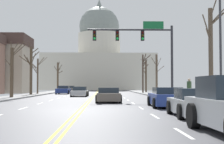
{
  "coord_description": "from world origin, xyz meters",
  "views": [
    {
      "loc": [
        1.23,
        -17.9,
        1.36
      ],
      "look_at": [
        2.45,
        27.91,
        3.2
      ],
      "focal_mm": 53.06,
      "sensor_mm": 36.0,
      "label": 1
    }
  ],
  "objects_px": {
    "street_lamp_right": "(216,22)",
    "sedan_near_01": "(166,98)",
    "sedan_near_00": "(109,95)",
    "sedan_oncoming_00": "(80,92)",
    "pedestrian_00": "(189,89)",
    "signal_gantry": "(142,43)",
    "sedan_near_02": "(195,104)",
    "sedan_oncoming_01": "(63,90)",
    "sedan_oncoming_02": "(70,89)"
  },
  "relations": [
    {
      "from": "street_lamp_right",
      "to": "sedan_near_01",
      "type": "bearing_deg",
      "value": 155.25
    },
    {
      "from": "sedan_near_00",
      "to": "sedan_near_01",
      "type": "xyz_separation_m",
      "value": [
        3.52,
        -5.88,
        0.03
      ]
    },
    {
      "from": "sedan_oncoming_00",
      "to": "sedan_near_00",
      "type": "bearing_deg",
      "value": -76.66
    },
    {
      "from": "sedan_near_01",
      "to": "pedestrian_00",
      "type": "bearing_deg",
      "value": 57.65
    },
    {
      "from": "signal_gantry",
      "to": "street_lamp_right",
      "type": "bearing_deg",
      "value": -74.05
    },
    {
      "from": "sedan_near_02",
      "to": "sedan_oncoming_01",
      "type": "height_order",
      "value": "sedan_oncoming_01"
    },
    {
      "from": "signal_gantry",
      "to": "sedan_oncoming_01",
      "type": "xyz_separation_m",
      "value": [
        -9.81,
        21.64,
        -4.71
      ]
    },
    {
      "from": "sedan_near_00",
      "to": "pedestrian_00",
      "type": "xyz_separation_m",
      "value": [
        6.01,
        -1.96,
        0.55
      ]
    },
    {
      "from": "sedan_oncoming_01",
      "to": "sedan_oncoming_02",
      "type": "height_order",
      "value": "sedan_oncoming_01"
    },
    {
      "from": "sedan_near_00",
      "to": "sedan_near_02",
      "type": "distance_m",
      "value": 12.75
    },
    {
      "from": "sedan_near_02",
      "to": "sedan_oncoming_02",
      "type": "height_order",
      "value": "sedan_oncoming_02"
    },
    {
      "from": "sedan_near_02",
      "to": "signal_gantry",
      "type": "bearing_deg",
      "value": 91.46
    },
    {
      "from": "sedan_oncoming_00",
      "to": "sedan_near_02",
      "type": "bearing_deg",
      "value": -75.26
    },
    {
      "from": "street_lamp_right",
      "to": "pedestrian_00",
      "type": "xyz_separation_m",
      "value": [
        -0.3,
        5.21,
        -4.0
      ]
    },
    {
      "from": "sedan_near_00",
      "to": "sedan_near_02",
      "type": "bearing_deg",
      "value": -73.69
    },
    {
      "from": "sedan_oncoming_02",
      "to": "street_lamp_right",
      "type": "bearing_deg",
      "value": -73.53
    },
    {
      "from": "sedan_near_01",
      "to": "sedan_oncoming_01",
      "type": "distance_m",
      "value": 32.93
    },
    {
      "from": "sedan_near_00",
      "to": "pedestrian_00",
      "type": "bearing_deg",
      "value": -18.03
    },
    {
      "from": "sedan_near_02",
      "to": "pedestrian_00",
      "type": "bearing_deg",
      "value": 76.72
    },
    {
      "from": "signal_gantry",
      "to": "sedan_oncoming_02",
      "type": "relative_size",
      "value": 1.85
    },
    {
      "from": "street_lamp_right",
      "to": "sedan_near_02",
      "type": "distance_m",
      "value": 7.33
    },
    {
      "from": "street_lamp_right",
      "to": "sedan_oncoming_01",
      "type": "distance_m",
      "value": 35.38
    },
    {
      "from": "pedestrian_00",
      "to": "sedan_oncoming_02",
      "type": "bearing_deg",
      "value": 108.12
    },
    {
      "from": "sedan_near_01",
      "to": "pedestrian_00",
      "type": "xyz_separation_m",
      "value": [
        2.49,
        3.93,
        0.52
      ]
    },
    {
      "from": "sedan_oncoming_02",
      "to": "pedestrian_00",
      "type": "relative_size",
      "value": 2.47
    },
    {
      "from": "sedan_oncoming_00",
      "to": "sedan_oncoming_02",
      "type": "xyz_separation_m",
      "value": [
        -3.56,
        23.47,
        0.03
      ]
    },
    {
      "from": "sedan_near_00",
      "to": "signal_gantry",
      "type": "bearing_deg",
      "value": 50.14
    },
    {
      "from": "street_lamp_right",
      "to": "signal_gantry",
      "type": "bearing_deg",
      "value": 105.95
    },
    {
      "from": "sedan_oncoming_00",
      "to": "sedan_oncoming_02",
      "type": "distance_m",
      "value": 23.74
    },
    {
      "from": "sedan_near_00",
      "to": "sedan_oncoming_01",
      "type": "relative_size",
      "value": 0.97
    },
    {
      "from": "signal_gantry",
      "to": "sedan_near_02",
      "type": "xyz_separation_m",
      "value": [
        0.41,
        -16.04,
        -4.74
      ]
    },
    {
      "from": "sedan_oncoming_02",
      "to": "sedan_oncoming_01",
      "type": "bearing_deg",
      "value": -89.09
    },
    {
      "from": "pedestrian_00",
      "to": "sedan_near_00",
      "type": "bearing_deg",
      "value": 161.97
    },
    {
      "from": "sedan_near_02",
      "to": "sedan_oncoming_01",
      "type": "bearing_deg",
      "value": 105.18
    },
    {
      "from": "sedan_near_02",
      "to": "sedan_oncoming_01",
      "type": "xyz_separation_m",
      "value": [
        -10.22,
        37.68,
        0.03
      ]
    },
    {
      "from": "signal_gantry",
      "to": "street_lamp_right",
      "type": "height_order",
      "value": "street_lamp_right"
    },
    {
      "from": "street_lamp_right",
      "to": "sedan_near_01",
      "type": "relative_size",
      "value": 1.8
    },
    {
      "from": "sedan_near_00",
      "to": "sedan_oncoming_02",
      "type": "distance_m",
      "value": 37.9
    },
    {
      "from": "street_lamp_right",
      "to": "sedan_near_02",
      "type": "xyz_separation_m",
      "value": [
        -2.73,
        -5.07,
        -4.54
      ]
    },
    {
      "from": "sedan_oncoming_00",
      "to": "sedan_oncoming_01",
      "type": "distance_m",
      "value": 12.11
    },
    {
      "from": "sedan_near_01",
      "to": "sedan_oncoming_02",
      "type": "relative_size",
      "value": 1.11
    },
    {
      "from": "sedan_near_00",
      "to": "sedan_near_01",
      "type": "relative_size",
      "value": 0.95
    },
    {
      "from": "sedan_oncoming_01",
      "to": "sedan_oncoming_02",
      "type": "xyz_separation_m",
      "value": [
        -0.19,
        11.84,
        -0.02
      ]
    },
    {
      "from": "sedan_near_01",
      "to": "pedestrian_00",
      "type": "relative_size",
      "value": 2.73
    },
    {
      "from": "sedan_oncoming_00",
      "to": "sedan_oncoming_02",
      "type": "relative_size",
      "value": 0.99
    },
    {
      "from": "sedan_oncoming_01",
      "to": "pedestrian_00",
      "type": "height_order",
      "value": "pedestrian_00"
    },
    {
      "from": "street_lamp_right",
      "to": "sedan_oncoming_00",
      "type": "distance_m",
      "value": 23.51
    },
    {
      "from": "sedan_oncoming_00",
      "to": "pedestrian_00",
      "type": "relative_size",
      "value": 2.45
    },
    {
      "from": "sedan_oncoming_00",
      "to": "pedestrian_00",
      "type": "xyz_separation_m",
      "value": [
        9.28,
        -15.76,
        0.55
      ]
    },
    {
      "from": "sedan_oncoming_01",
      "to": "sedan_near_00",
      "type": "bearing_deg",
      "value": -75.37
    }
  ]
}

